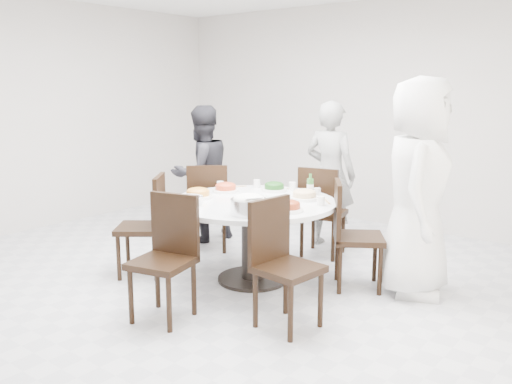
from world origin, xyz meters
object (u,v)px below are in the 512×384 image
Objects in this scene: chair_se at (288,266)px; diner_middle at (330,175)px; rice_bowl at (249,207)px; diner_left at (202,174)px; chair_ne at (359,236)px; chair_nw at (208,206)px; chair_s at (162,260)px; diner_right at (417,188)px; soup_bowl at (189,201)px; dining_table at (253,241)px; chair_sw at (140,226)px; chair_n at (323,211)px; beverage_bottle at (310,185)px.

diner_middle is at bearing 28.63° from chair_se.
diner_left is at bearing 145.49° from rice_bowl.
chair_ne is 1.00× the size of chair_nw.
diner_left is (-1.30, 1.76, 0.30)m from chair_s.
diner_right reaches higher than chair_ne.
soup_bowl is at bearing 83.14° from chair_nw.
rice_bowl is at bearing 50.66° from chair_s.
dining_table is 6.14× the size of soup_bowl.
soup_bowl is at bearing 104.10° from chair_s.
diner_middle is (-1.29, 0.74, -0.12)m from diner_right.
chair_sw is (-0.92, -0.53, 0.10)m from dining_table.
diner_right reaches higher than chair_s.
diner_left reaches higher than chair_ne.
soup_bowl is at bearing 77.97° from diner_middle.
chair_nw is (-1.08, -0.60, 0.00)m from chair_n.
chair_se is at bearing 110.02° from diner_middle.
chair_n and chair_s have the same top height.
beverage_bottle reaches higher than chair_n.
chair_ne is 0.52× the size of diner_right.
chair_ne is at bearing 129.44° from diner_middle.
chair_nw is 1.82m from chair_s.
rice_bowl is at bearing -89.16° from beverage_bottle.
diner_right is (2.18, 1.18, 0.45)m from chair_sw.
chair_se is 2.49m from diner_left.
chair_se is 1.39m from diner_right.
chair_n is 1.31m from diner_right.
chair_nw is at bearing 75.02° from diner_right.
diner_left is 5.23× the size of rice_bowl.
chair_nw is 4.50× the size of beverage_bottle.
chair_nw and chair_s have the same top height.
rice_bowl is (1.61, -1.11, 0.04)m from diner_left.
chair_nw is 1.00× the size of chair_s.
soup_bowl is (0.60, 0.05, 0.31)m from chair_sw.
chair_sw is at bearing 93.38° from chair_se.
chair_nw is 0.49m from diner_left.
dining_table is 7.11× the size of beverage_bottle.
rice_bowl is (1.23, 0.11, 0.34)m from chair_sw.
dining_table is 0.95m from chair_ne.
chair_s is 2.20m from diner_left.
chair_nw reaches higher than rice_bowl.
diner_left is at bearing 69.32° from diner_right.
dining_table is at bearing 87.97° from diner_middle.
diner_left is (-2.12, 1.27, 0.30)m from chair_se.
chair_sw is at bearing -175.05° from rice_bowl.
chair_ne and chair_se have the same top height.
chair_nw is 1.38m from diner_middle.
diner_right is 6.25× the size of rice_bowl.
chair_nw is 2.09m from chair_se.
diner_left is at bearing 112.65° from chair_s.
chair_sw is (-1.76, -0.98, 0.00)m from chair_ne.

